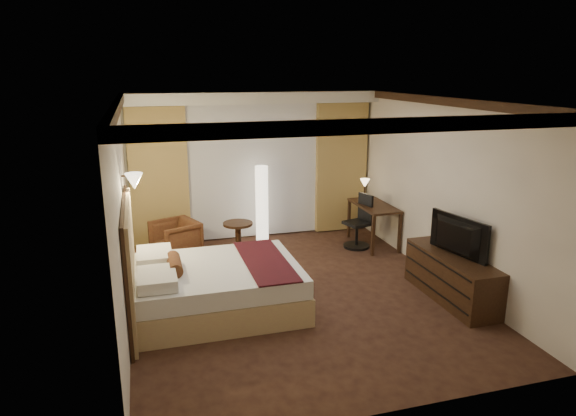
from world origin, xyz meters
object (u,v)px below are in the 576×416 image
object	(u,v)px
dresser	(451,277)
side_table	(238,238)
desk	(373,225)
television	(453,235)
armchair	(175,238)
office_chair	(357,221)
bed	(218,287)
floor_lamp	(262,205)

from	to	relation	value
dresser	side_table	bearing A→B (deg)	133.68
desk	television	world-z (taller)	television
armchair	desk	distance (m)	3.48
office_chair	desk	bearing A→B (deg)	-7.41
office_chair	dresser	world-z (taller)	office_chair
side_table	office_chair	world-z (taller)	office_chair
armchair	side_table	distance (m)	1.05
bed	dresser	bearing A→B (deg)	-10.31
side_table	office_chair	bearing A→B (deg)	-7.06
side_table	television	size ratio (longest dim) A/B	0.56
side_table	dresser	world-z (taller)	dresser
floor_lamp	television	world-z (taller)	floor_lamp
armchair	office_chair	world-z (taller)	office_chair
desk	dresser	distance (m)	2.39
office_chair	television	size ratio (longest dim) A/B	0.96
floor_lamp	television	size ratio (longest dim) A/B	1.44
armchair	dresser	distance (m)	4.44
floor_lamp	bed	bearing A→B (deg)	-115.57
television	bed	bearing A→B (deg)	67.98
bed	dresser	world-z (taller)	dresser
office_chair	television	xyz separation A→B (m)	(0.36, -2.33, 0.45)
office_chair	television	distance (m)	2.40
bed	dresser	xyz separation A→B (m)	(3.13, -0.57, 0.01)
bed	desk	bearing A→B (deg)	30.52
desk	television	xyz separation A→B (m)	(0.02, -2.38, 0.55)
dresser	bed	bearing A→B (deg)	169.69
dresser	television	size ratio (longest dim) A/B	1.65
desk	dresser	xyz separation A→B (m)	(0.05, -2.38, -0.06)
side_table	dresser	distance (m)	3.58
bed	desk	world-z (taller)	desk
armchair	side_table	world-z (taller)	armchair
side_table	television	distance (m)	3.62
office_chair	television	bearing A→B (deg)	-97.05
floor_lamp	side_table	bearing A→B (deg)	-139.98
armchair	floor_lamp	distance (m)	1.65
bed	dresser	distance (m)	3.18
bed	side_table	world-z (taller)	bed
floor_lamp	office_chair	bearing A→B (deg)	-24.24
armchair	side_table	xyz separation A→B (m)	(1.04, -0.11, -0.07)
floor_lamp	office_chair	xyz separation A→B (m)	(1.56, -0.70, -0.24)
television	desk	bearing A→B (deg)	-11.13
armchair	television	size ratio (longest dim) A/B	0.70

